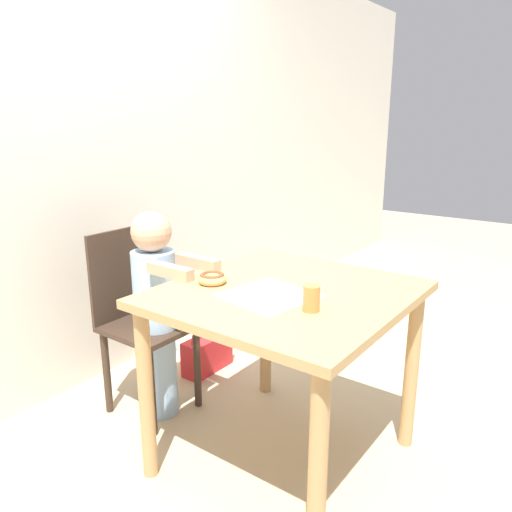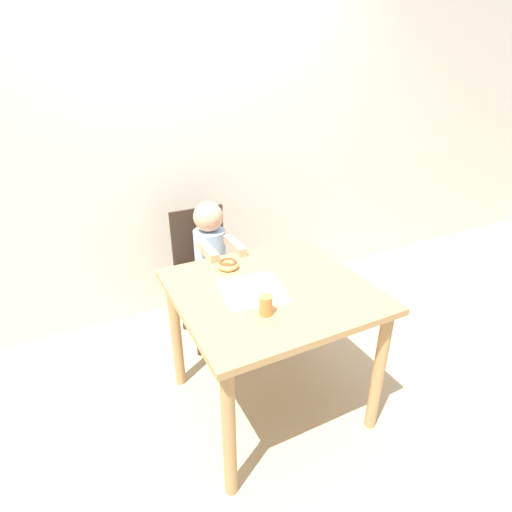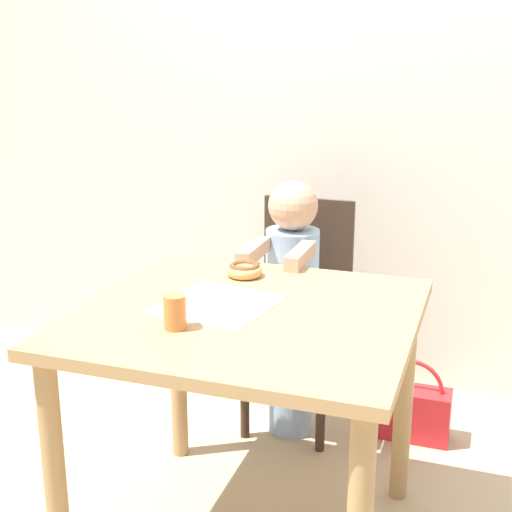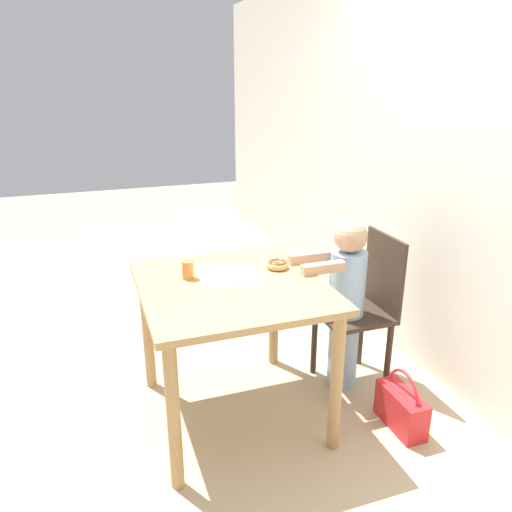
# 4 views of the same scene
# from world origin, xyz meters

# --- Properties ---
(ground_plane) EXTENTS (12.00, 12.00, 0.00)m
(ground_plane) POSITION_xyz_m (0.00, 0.00, 0.00)
(ground_plane) COLOR tan
(wall_back) EXTENTS (8.00, 0.05, 2.50)m
(wall_back) POSITION_xyz_m (0.00, 1.27, 1.25)
(wall_back) COLOR silver
(wall_back) RESTS_ON ground_plane
(dining_table) EXTENTS (0.94, 0.89, 0.77)m
(dining_table) POSITION_xyz_m (0.00, 0.00, 0.65)
(dining_table) COLOR tan
(dining_table) RESTS_ON ground_plane
(chair) EXTENTS (0.37, 0.39, 0.90)m
(chair) POSITION_xyz_m (-0.07, 0.80, 0.46)
(chair) COLOR #38281E
(chair) RESTS_ON ground_plane
(child_figure) EXTENTS (0.22, 0.42, 1.01)m
(child_figure) POSITION_xyz_m (-0.07, 0.68, 0.54)
(child_figure) COLOR #99BCE0
(child_figure) RESTS_ON ground_plane
(donut) EXTENTS (0.12, 0.12, 0.04)m
(donut) POSITION_xyz_m (-0.11, 0.29, 0.79)
(donut) COLOR tan
(donut) RESTS_ON dining_table
(napkin) EXTENTS (0.35, 0.35, 0.00)m
(napkin) POSITION_xyz_m (-0.10, 0.02, 0.77)
(napkin) COLOR white
(napkin) RESTS_ON dining_table
(handbag) EXTENTS (0.31, 0.12, 0.33)m
(handbag) POSITION_xyz_m (0.39, 0.79, 0.11)
(handbag) COLOR red
(handbag) RESTS_ON ground_plane
(cup) EXTENTS (0.06, 0.06, 0.09)m
(cup) POSITION_xyz_m (-0.13, -0.19, 0.81)
(cup) COLOR orange
(cup) RESTS_ON dining_table
(plate) EXTENTS (0.15, 0.15, 0.01)m
(plate) POSITION_xyz_m (-0.05, -0.04, 0.77)
(plate) COLOR white
(plate) RESTS_ON dining_table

